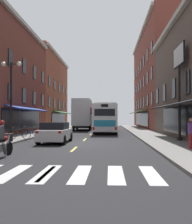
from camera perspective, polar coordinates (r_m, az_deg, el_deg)
name	(u,v)px	position (r m, az deg, el deg)	size (l,w,h in m)	color
ground_plane	(81,144)	(18.56, -3.29, -6.86)	(34.80, 80.00, 0.10)	#28282B
lane_centre_dashes	(80,143)	(18.31, -3.38, -6.77)	(0.14, 73.90, 0.01)	#DBCC4C
crosswalk_near	(47,173)	(8.78, -10.61, -12.84)	(7.10, 2.80, 0.01)	silver
sidewalk_right	(166,143)	(18.85, 14.95, -6.37)	(3.00, 80.00, 0.14)	gray
billboard_sign	(179,68)	(20.32, 17.50, 8.98)	(0.40, 2.72, 6.89)	black
transit_bus	(106,118)	(32.22, 2.16, -1.27)	(2.71, 12.12, 3.33)	white
box_truck	(83,115)	(37.35, -2.85, -0.64)	(2.56, 7.57, 4.27)	white
sedan_near	(55,132)	(18.83, -8.76, -4.38)	(1.94, 4.23, 1.44)	silver
sedan_mid	(87,124)	(47.11, -1.93, -2.51)	(2.03, 4.31, 1.41)	#515154
motorcycle_rider	(2,141)	(12.63, -19.69, -6.00)	(0.62, 2.07, 1.66)	black
bicycle_near	(19,134)	(20.86, -16.20, -4.67)	(1.71, 0.48, 0.91)	black
bicycle_mid	(30,132)	(23.81, -14.01, -4.25)	(1.71, 0.48, 0.91)	black
pedestrian_mid	(191,133)	(14.78, 19.87, -4.29)	(0.36, 0.36, 1.62)	maroon
street_lamp_twin	(11,97)	(19.22, -17.85, 3.06)	(1.42, 0.32, 5.52)	black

